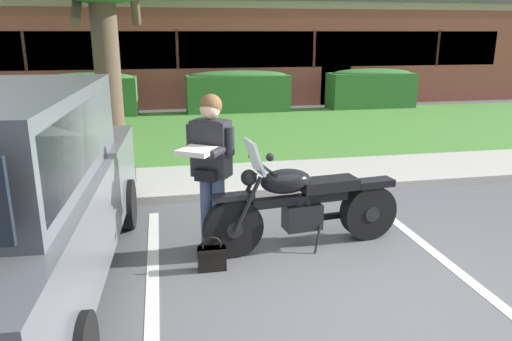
{
  "coord_description": "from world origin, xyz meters",
  "views": [
    {
      "loc": [
        -1.73,
        -3.74,
        2.29
      ],
      "look_at": [
        -0.75,
        1.24,
        0.85
      ],
      "focal_mm": 34.13,
      "sensor_mm": 36.0,
      "label": 1
    }
  ],
  "objects_px": {
    "motorcycle": "(311,204)",
    "hedge_center_left": "(90,94)",
    "hedge_right": "(371,88)",
    "brick_building": "(172,47)",
    "handbag": "(212,257)",
    "hedge_center_right": "(238,91)",
    "rider_person": "(211,162)"
  },
  "relations": [
    {
      "from": "motorcycle",
      "to": "brick_building",
      "type": "xyz_separation_m",
      "value": [
        -0.98,
        16.09,
        1.23
      ]
    },
    {
      "from": "hedge_center_left",
      "to": "hedge_center_right",
      "type": "bearing_deg",
      "value": 0.0
    },
    {
      "from": "motorcycle",
      "to": "rider_person",
      "type": "distance_m",
      "value": 1.2
    },
    {
      "from": "handbag",
      "to": "hedge_center_left",
      "type": "xyz_separation_m",
      "value": [
        -2.33,
        9.68,
        0.51
      ]
    },
    {
      "from": "motorcycle",
      "to": "handbag",
      "type": "height_order",
      "value": "motorcycle"
    },
    {
      "from": "handbag",
      "to": "hedge_center_right",
      "type": "distance_m",
      "value": 9.86
    },
    {
      "from": "hedge_center_left",
      "to": "hedge_center_right",
      "type": "xyz_separation_m",
      "value": [
        4.14,
        0.0,
        0.0
      ]
    },
    {
      "from": "hedge_center_right",
      "to": "brick_building",
      "type": "height_order",
      "value": "brick_building"
    },
    {
      "from": "rider_person",
      "to": "hedge_center_left",
      "type": "bearing_deg",
      "value": 104.39
    },
    {
      "from": "rider_person",
      "to": "brick_building",
      "type": "bearing_deg",
      "value": 89.64
    },
    {
      "from": "rider_person",
      "to": "brick_building",
      "type": "xyz_separation_m",
      "value": [
        0.1,
        16.06,
        0.71
      ]
    },
    {
      "from": "motorcycle",
      "to": "handbag",
      "type": "distance_m",
      "value": 1.24
    },
    {
      "from": "hedge_center_left",
      "to": "hedge_right",
      "type": "bearing_deg",
      "value": 0.0
    },
    {
      "from": "motorcycle",
      "to": "hedge_center_left",
      "type": "distance_m",
      "value": 9.93
    },
    {
      "from": "handbag",
      "to": "hedge_center_right",
      "type": "relative_size",
      "value": 0.12
    },
    {
      "from": "rider_person",
      "to": "hedge_right",
      "type": "relative_size",
      "value": 0.65
    },
    {
      "from": "hedge_center_right",
      "to": "hedge_right",
      "type": "bearing_deg",
      "value": 0.0
    },
    {
      "from": "handbag",
      "to": "motorcycle",
      "type": "bearing_deg",
      "value": 18.15
    },
    {
      "from": "hedge_center_left",
      "to": "brick_building",
      "type": "relative_size",
      "value": 0.1
    },
    {
      "from": "handbag",
      "to": "hedge_right",
      "type": "distance_m",
      "value": 11.37
    },
    {
      "from": "hedge_center_left",
      "to": "motorcycle",
      "type": "bearing_deg",
      "value": -69.6
    },
    {
      "from": "hedge_center_left",
      "to": "hedge_center_right",
      "type": "height_order",
      "value": "same"
    },
    {
      "from": "motorcycle",
      "to": "rider_person",
      "type": "relative_size",
      "value": 1.31
    },
    {
      "from": "motorcycle",
      "to": "hedge_right",
      "type": "relative_size",
      "value": 0.85
    },
    {
      "from": "hedge_right",
      "to": "brick_building",
      "type": "relative_size",
      "value": 0.1
    },
    {
      "from": "hedge_right",
      "to": "brick_building",
      "type": "distance_m",
      "value": 8.99
    },
    {
      "from": "handbag",
      "to": "hedge_center_left",
      "type": "relative_size",
      "value": 0.14
    },
    {
      "from": "hedge_right",
      "to": "rider_person",
      "type": "bearing_deg",
      "value": -122.45
    },
    {
      "from": "handbag",
      "to": "hedge_center_right",
      "type": "xyz_separation_m",
      "value": [
        1.81,
        9.68,
        0.51
      ]
    },
    {
      "from": "motorcycle",
      "to": "rider_person",
      "type": "height_order",
      "value": "rider_person"
    },
    {
      "from": "motorcycle",
      "to": "hedge_right",
      "type": "xyz_separation_m",
      "value": [
        4.82,
        9.31,
        0.16
      ]
    },
    {
      "from": "hedge_center_left",
      "to": "brick_building",
      "type": "xyz_separation_m",
      "value": [
        2.48,
        6.78,
        1.07
      ]
    }
  ]
}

